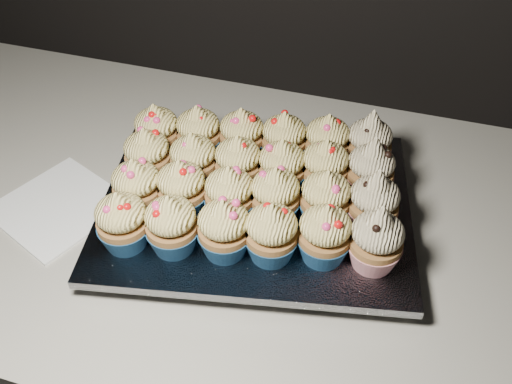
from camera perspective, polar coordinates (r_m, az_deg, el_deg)
cabinet at (r=1.20m, az=-7.42°, el=-16.37°), size 2.40×0.60×0.86m
worktop at (r=0.85m, az=-10.10°, el=-0.56°), size 2.44×0.64×0.04m
napkin at (r=0.83m, az=-19.13°, el=-1.39°), size 0.19×0.19×0.00m
baking_tray at (r=0.77m, az=0.00°, el=-2.14°), size 0.42×0.35×0.02m
foil_lining at (r=0.75m, az=0.00°, el=-1.22°), size 0.45×0.38×0.01m
cupcake_0 at (r=0.69m, az=-13.23°, el=-2.89°), size 0.06×0.06×0.08m
cupcake_1 at (r=0.67m, az=-8.45°, el=-3.27°), size 0.06×0.06×0.08m
cupcake_2 at (r=0.66m, az=-3.22°, el=-3.72°), size 0.06×0.06×0.08m
cupcake_3 at (r=0.66m, az=1.55°, el=-4.13°), size 0.06×0.06×0.08m
cupcake_4 at (r=0.66m, az=6.88°, el=-4.22°), size 0.06×0.06×0.08m
cupcake_5 at (r=0.66m, az=11.95°, el=-4.69°), size 0.06×0.06×0.10m
cupcake_6 at (r=0.73m, az=-11.81°, el=0.44°), size 0.06×0.06×0.08m
cupcake_7 at (r=0.72m, az=-7.43°, el=0.34°), size 0.06×0.06×0.08m
cupcake_8 at (r=0.70m, az=-2.67°, el=-0.31°), size 0.06×0.06×0.08m
cupcake_9 at (r=0.70m, az=1.91°, el=-0.40°), size 0.06×0.06×0.08m
cupcake_10 at (r=0.70m, az=6.94°, el=-0.72°), size 0.06×0.06×0.08m
cupcake_11 at (r=0.70m, az=11.70°, el=-1.04°), size 0.06×0.06×0.10m
cupcake_12 at (r=0.77m, az=-10.79°, el=3.55°), size 0.06×0.06×0.08m
cupcake_13 at (r=0.76m, az=-6.28°, el=3.14°), size 0.06×0.06×0.08m
cupcake_14 at (r=0.75m, az=-1.82°, el=2.86°), size 0.06×0.06×0.08m
cupcake_15 at (r=0.74m, az=2.57°, el=2.47°), size 0.06×0.06×0.08m
cupcake_16 at (r=0.75m, az=6.88°, el=2.45°), size 0.06×0.06×0.08m
cupcake_17 at (r=0.75m, az=11.38°, el=2.22°), size 0.06×0.06×0.10m
cupcake_18 at (r=0.81m, az=-9.87°, el=5.97°), size 0.06×0.06×0.08m
cupcake_19 at (r=0.80m, az=-5.77°, el=5.88°), size 0.06×0.06×0.08m
cupcake_20 at (r=0.79m, az=-1.44°, el=5.66°), size 0.06×0.06×0.08m
cupcake_21 at (r=0.79m, az=2.80°, el=5.26°), size 0.06×0.06×0.08m
cupcake_22 at (r=0.79m, az=7.10°, el=4.99°), size 0.06×0.06×0.08m
cupcake_23 at (r=0.79m, az=11.23°, el=4.86°), size 0.06×0.06×0.10m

